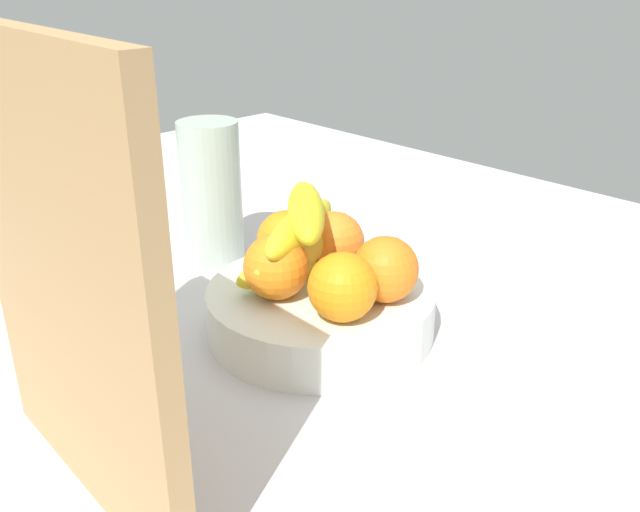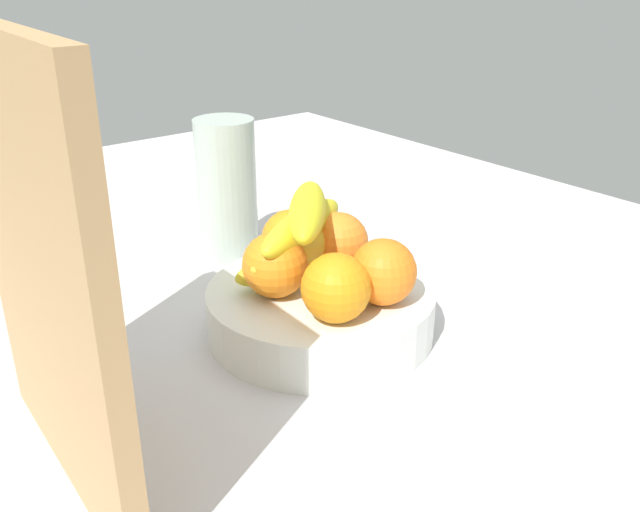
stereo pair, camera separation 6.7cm
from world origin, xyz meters
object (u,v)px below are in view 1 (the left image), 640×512
Objects in this scene: banana_bunch at (301,238)px; orange_center at (287,241)px; cutting_board at (67,290)px; thermos_tumbler at (212,194)px; fruit_bowl at (320,310)px; orange_front_right at (334,242)px; orange_back_right at (342,287)px; orange_front_left at (385,269)px; orange_back_left at (276,267)px.

orange_center is at bearing -16.05° from banana_bunch.
cutting_board is 45.69cm from thermos_tumbler.
cutting_board is (-5.78, 30.59, 15.27)cm from fruit_bowl.
fruit_bowl is 34.67cm from cutting_board.
orange_back_right is (-8.97, 7.68, 0.00)cm from orange_front_right.
orange_center and orange_back_right have the same top height.
banana_bunch is at bearing 171.95° from thermos_tumbler.
orange_back_right is at bearing 162.72° from orange_center.
orange_front_left and orange_back_right have the same top height.
banana_bunch is (2.94, 0.07, 8.03)cm from fruit_bowl.
thermos_tumbler reaches higher than orange_center.
orange_back_left is at bearing -71.52° from cutting_board.
orange_front_left and orange_front_right have the same top height.
orange_front_right is (2.47, -4.59, 6.32)cm from fruit_bowl.
thermos_tumbler is at bearing 4.35° from orange_front_right.
fruit_bowl is at bearing 173.08° from thermos_tumbler.
orange_center is (6.56, -0.97, 6.32)cm from fruit_bowl.
thermos_tumbler is (21.72, 1.65, 0.88)cm from orange_front_right.
orange_center is 0.41× the size of banana_bunch.
fruit_bowl is 8.19cm from orange_front_right.
cutting_board is at bearing 103.20° from orange_front_right.
orange_front_left is 1.00× the size of orange_back_right.
banana_bunch reaches higher than orange_back_left.
thermos_tumbler reaches higher than orange_front_left.
orange_front_right and orange_center have the same top height.
fruit_bowl is at bearing -77.28° from cutting_board.
fruit_bowl is at bearing 25.90° from orange_front_left.
fruit_bowl is 1.29× the size of thermos_tumbler.
cutting_board is at bearing 131.80° from thermos_tumbler.
orange_front_left is 6.33cm from orange_back_right.
cutting_board is at bearing 88.50° from orange_front_left.
orange_back_right is at bearing 162.26° from banana_bunch.
orange_back_left is 1.00× the size of orange_back_right.
banana_bunch is at bearing -76.96° from orange_back_left.
cutting_board is (-7.64, 25.86, 8.95)cm from orange_back_left.
orange_center is at bearing 41.54° from orange_front_right.
thermos_tumbler is at bearing -46.18° from cutting_board.
orange_front_right is 0.20× the size of cutting_board.
orange_front_right is 5.46cm from orange_center.
orange_front_left and orange_back_left have the same top height.
thermos_tumbler reaches higher than fruit_bowl.
orange_center is (13.22, 2.27, 0.00)cm from orange_front_left.
orange_front_right is 11.81cm from orange_back_right.
orange_front_right is 1.00× the size of orange_back_right.
fruit_bowl is 25.42cm from thermos_tumbler.
cutting_board reaches higher than thermos_tumbler.
orange_front_right is 4.98cm from banana_bunch.
orange_center is (4.08, 3.62, 0.00)cm from orange_front_right.
banana_bunch reaches higher than orange_center.
cutting_board is (0.89, 33.83, 8.95)cm from orange_front_left.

